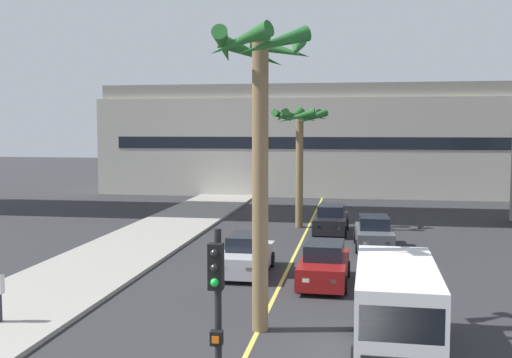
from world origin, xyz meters
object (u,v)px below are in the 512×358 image
car_queue_third (331,220)px  palm_tree_near_median (300,132)px  car_queue_front (374,234)px  car_queue_second (247,255)px  car_queue_fourth (324,265)px  traffic_light_median_near (217,318)px  delivery_van (396,307)px  palm_tree_mid_median (261,105)px

car_queue_third → palm_tree_near_median: 5.50m
car_queue_front → car_queue_second: size_ratio=1.01×
car_queue_third → car_queue_fourth: (0.20, -11.22, 0.00)m
car_queue_fourth → traffic_light_median_near: bearing=-94.8°
car_queue_second → delivery_van: bearing=-57.1°
car_queue_fourth → traffic_light_median_near: 13.22m
traffic_light_median_near → palm_tree_mid_median: 8.36m
car_queue_front → palm_tree_near_median: size_ratio=0.59×
car_queue_fourth → traffic_light_median_near: (-1.10, -13.02, 1.99)m
car_queue_front → car_queue_fourth: (-2.03, -7.24, 0.00)m
traffic_light_median_near → car_queue_fourth: bearing=85.2°
traffic_light_median_near → palm_tree_mid_median: size_ratio=0.48×
traffic_light_median_near → car_queue_second: bearing=98.2°
car_queue_second → car_queue_fourth: 3.41m
palm_tree_near_median → car_queue_second: bearing=-95.1°
delivery_van → traffic_light_median_near: bearing=-118.7°
car_queue_front → palm_tree_near_median: (-4.15, 5.68, 4.86)m
palm_tree_mid_median → delivery_van: bearing=-21.3°
traffic_light_median_near → palm_tree_mid_median: (-0.44, 7.45, 3.77)m
car_queue_fourth → palm_tree_near_median: 13.97m
car_queue_second → traffic_light_median_near: 14.56m
car_queue_front → palm_tree_near_median: palm_tree_near_median is taller
car_queue_front → traffic_light_median_near: bearing=-98.8°
palm_tree_mid_median → car_queue_front: bearing=74.4°
car_queue_second → palm_tree_near_median: bearing=84.9°
traffic_light_median_near → delivery_van: bearing=61.3°
palm_tree_mid_median → car_queue_second: bearing=103.4°
car_queue_second → car_queue_third: 10.40m
traffic_light_median_near → palm_tree_near_median: bearing=92.2°
car_queue_third → car_queue_fourth: size_ratio=1.00×
delivery_van → palm_tree_mid_median: size_ratio=0.61×
car_queue_third → car_queue_front: bearing=-60.7°
traffic_light_median_near → palm_tree_near_median: (-1.02, 25.95, 2.87)m
delivery_van → palm_tree_mid_median: palm_tree_mid_median is taller
car_queue_front → car_queue_third: size_ratio=1.00×
car_queue_second → delivery_van: size_ratio=0.78×
car_queue_fourth → palm_tree_near_median: bearing=99.3°
car_queue_fourth → palm_tree_near_median: size_ratio=0.59×
palm_tree_mid_median → palm_tree_near_median: bearing=91.8°
car_queue_front → palm_tree_mid_median: 14.50m
car_queue_second → delivery_van: delivery_van is taller
car_queue_fourth → palm_tree_mid_median: 8.16m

